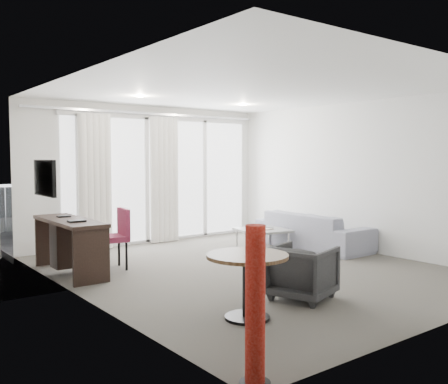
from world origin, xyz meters
TOP-DOWN VIEW (x-y plane):
  - floor at (0.00, 0.00)m, footprint 5.00×6.00m
  - ceiling at (0.00, 0.00)m, footprint 5.00×6.00m
  - wall_left at (-2.50, 0.00)m, footprint 0.00×6.00m
  - wall_right at (2.50, 0.00)m, footprint 0.00×6.00m
  - window_panel at (0.30, 2.98)m, footprint 4.00×0.02m
  - window_frame at (0.30, 2.97)m, footprint 4.10×0.06m
  - curtain_left at (-1.15, 2.82)m, footprint 0.60×0.20m
  - curtain_right at (0.25, 2.82)m, footprint 0.60×0.20m
  - curtain_track at (0.00, 2.82)m, footprint 4.80×0.04m
  - downlight_a at (-0.90, 1.60)m, footprint 0.12×0.12m
  - downlight_b at (1.20, 1.60)m, footprint 0.12×0.12m
  - desk at (-2.17, 1.33)m, footprint 0.51×1.63m
  - tv at (-2.46, 1.45)m, footprint 0.05×0.80m
  - desk_chair at (-1.60, 1.24)m, footprint 0.55×0.52m
  - round_table at (-1.45, -1.69)m, footprint 0.99×0.99m
  - menu_card at (-1.45, -1.74)m, footprint 0.13×0.05m
  - red_lamp at (-2.35, -2.85)m, footprint 0.25×0.25m
  - tub_armchair at (-0.49, -1.53)m, footprint 0.86×0.85m
  - coffee_table at (1.21, 1.06)m, footprint 0.97×0.97m
  - remote at (1.33, 1.01)m, footprint 0.06×0.15m
  - magazine at (1.22, 1.03)m, footprint 0.27×0.33m
  - sofa at (2.05, 0.64)m, footprint 0.86×2.19m
  - terrace_slab at (0.30, 4.50)m, footprint 5.60×3.00m
  - rattan_chair_a at (0.82, 4.24)m, footprint 0.59×0.59m
  - rattan_chair_b at (2.31, 5.10)m, footprint 0.66×0.66m
  - rattan_table at (1.87, 3.93)m, footprint 0.68×0.68m
  - balustrade at (0.30, 5.95)m, footprint 5.50×0.06m

SIDE VIEW (x-z plane):
  - terrace_slab at x=0.30m, z-range -0.12..0.00m
  - floor at x=0.00m, z-range 0.00..0.00m
  - coffee_table at x=1.21m, z-range 0.00..0.37m
  - rattan_table at x=1.87m, z-range 0.00..0.55m
  - tub_armchair at x=-0.49m, z-range 0.00..0.62m
  - sofa at x=2.05m, z-range 0.00..0.64m
  - round_table at x=-1.45m, z-range 0.00..0.66m
  - remote at x=1.33m, z-range 0.35..0.37m
  - magazine at x=1.22m, z-range 0.35..0.37m
  - desk at x=-2.17m, z-range 0.00..0.76m
  - rattan_chair_a at x=0.82m, z-range 0.00..0.77m
  - rattan_chair_b at x=2.31m, z-range 0.00..0.85m
  - desk_chair at x=-1.60m, z-range 0.00..0.89m
  - balustrade at x=0.30m, z-range -0.02..1.02m
  - red_lamp at x=-2.35m, z-range 0.00..1.16m
  - menu_card at x=-1.45m, z-range 0.61..0.83m
  - window_panel at x=0.30m, z-range 0.01..2.39m
  - curtain_left at x=-1.15m, z-range 0.01..2.39m
  - curtain_right at x=0.25m, z-range 0.01..2.39m
  - window_frame at x=0.30m, z-range -0.02..2.42m
  - wall_left at x=-2.50m, z-range 0.00..2.60m
  - wall_right at x=2.50m, z-range 0.00..2.60m
  - tv at x=-2.46m, z-range 1.10..1.60m
  - curtain_track at x=0.00m, z-range 2.43..2.47m
  - downlight_a at x=-0.90m, z-range 2.58..2.60m
  - downlight_b at x=1.20m, z-range 2.58..2.60m
  - ceiling at x=0.00m, z-range 2.60..2.60m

